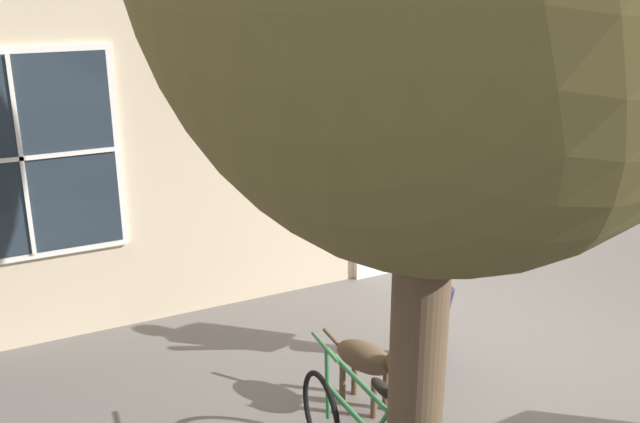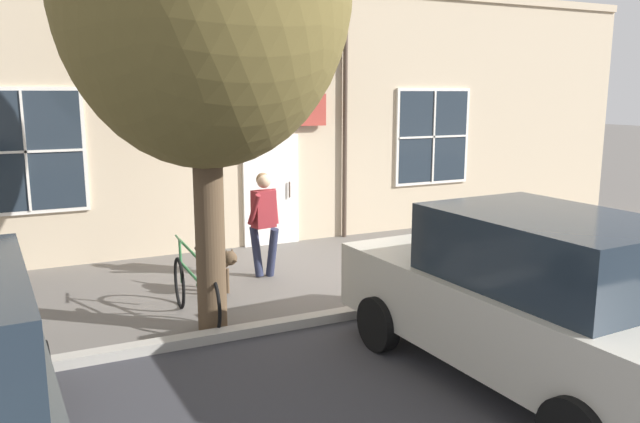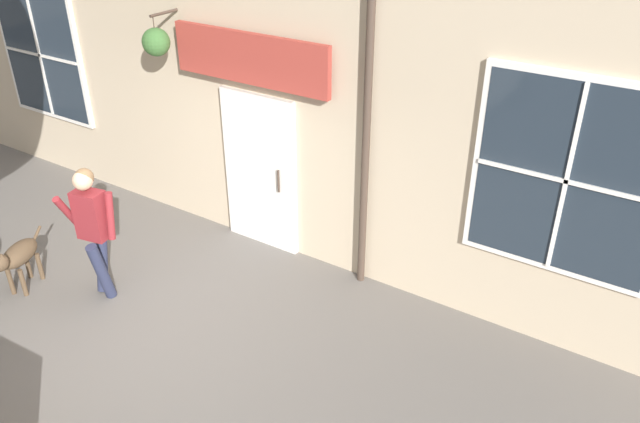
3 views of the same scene
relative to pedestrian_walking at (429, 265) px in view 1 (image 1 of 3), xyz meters
The scene contains 4 objects.
ground_plane 1.25m from the pedestrian_walking, 74.11° to the left, with size 90.00×90.00×0.00m, color #66605B.
storefront_facade 2.69m from the pedestrian_walking, 160.90° to the left, with size 0.95×18.00×4.91m.
pedestrian_walking is the anchor object (origin of this frame).
dog_on_leash 1.15m from the pedestrian_walking, 61.70° to the right, with size 0.93×0.47×0.70m.
Camera 1 is at (4.83, -4.39, 3.60)m, focal length 40.00 mm.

